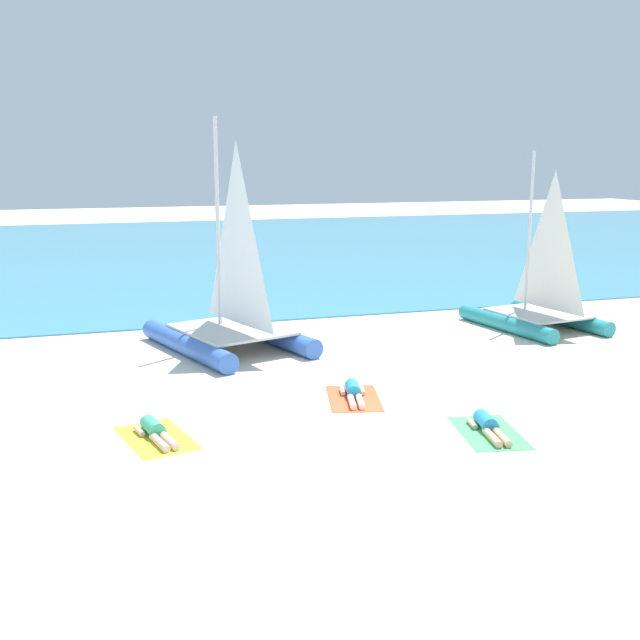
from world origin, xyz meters
The scene contains 10 objects.
ground_plane centered at (0.00, 10.00, 0.00)m, with size 120.00×120.00×0.00m, color beige.
ocean_water centered at (0.00, 30.18, 0.03)m, with size 120.00×40.00×0.05m, color teal.
sailboat_teal centered at (7.63, 6.78, 0.79)m, with size 3.17×4.42×5.32m.
sailboat_blue centered at (-1.76, 7.03, 0.92)m, with size 4.29×5.42×6.18m.
towel_left centered at (-4.41, 0.78, 0.01)m, with size 1.10×1.90×0.01m, color yellow.
sunbather_left centered at (-4.42, 0.85, 0.13)m, with size 0.73×1.56×0.30m.
towel_middle centered at (-0.08, 1.92, 0.01)m, with size 1.10×1.90×0.01m, color #EA5933.
sunbather_middle centered at (-0.06, 1.98, 0.13)m, with size 0.76×1.55×0.30m.
towel_right centered at (1.64, -0.84, 0.01)m, with size 1.10×1.90×0.01m, color #4CB266.
sunbather_right centered at (1.65, -0.78, 0.13)m, with size 0.70×1.56×0.30m.
Camera 1 is at (-5.59, -13.00, 5.11)m, focal length 43.03 mm.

